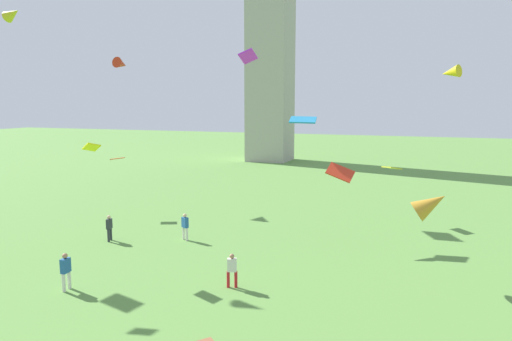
{
  "coord_description": "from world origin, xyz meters",
  "views": [
    {
      "loc": [
        12.06,
        -5.21,
        8.53
      ],
      "look_at": [
        2.94,
        19.78,
        4.61
      ],
      "focal_mm": 32.13,
      "sensor_mm": 36.0,
      "label": 1
    }
  ],
  "objects_px": {
    "kite_flying_3": "(392,168)",
    "kite_flying_7": "(431,204)",
    "kite_flying_4": "(121,64)",
    "kite_flying_5": "(117,158)",
    "person_0": "(66,269)",
    "kite_flying_10": "(13,14)",
    "person_1": "(109,226)",
    "kite_flying_6": "(248,56)",
    "kite_flying_0": "(450,72)",
    "kite_flying_8": "(92,147)",
    "person_3": "(232,268)",
    "kite_flying_9": "(303,120)",
    "person_2": "(185,225)",
    "kite_flying_11": "(340,172)"
  },
  "relations": [
    {
      "from": "kite_flying_9",
      "to": "kite_flying_10",
      "type": "height_order",
      "value": "kite_flying_10"
    },
    {
      "from": "person_0",
      "to": "person_1",
      "type": "bearing_deg",
      "value": -160.98
    },
    {
      "from": "kite_flying_9",
      "to": "kite_flying_6",
      "type": "bearing_deg",
      "value": 127.64
    },
    {
      "from": "kite_flying_0",
      "to": "kite_flying_7",
      "type": "height_order",
      "value": "kite_flying_0"
    },
    {
      "from": "person_3",
      "to": "kite_flying_0",
      "type": "height_order",
      "value": "kite_flying_0"
    },
    {
      "from": "kite_flying_3",
      "to": "kite_flying_10",
      "type": "distance_m",
      "value": 26.61
    },
    {
      "from": "kite_flying_8",
      "to": "kite_flying_9",
      "type": "xyz_separation_m",
      "value": [
        8.92,
        9.55,
        1.21
      ]
    },
    {
      "from": "kite_flying_0",
      "to": "kite_flying_8",
      "type": "distance_m",
      "value": 24.15
    },
    {
      "from": "person_1",
      "to": "kite_flying_9",
      "type": "bearing_deg",
      "value": 105.58
    },
    {
      "from": "person_1",
      "to": "kite_flying_3",
      "type": "distance_m",
      "value": 19.79
    },
    {
      "from": "kite_flying_4",
      "to": "kite_flying_5",
      "type": "height_order",
      "value": "kite_flying_4"
    },
    {
      "from": "person_2",
      "to": "kite_flying_10",
      "type": "relative_size",
      "value": 1.44
    },
    {
      "from": "person_3",
      "to": "kite_flying_6",
      "type": "xyz_separation_m",
      "value": [
        -5.44,
        16.31,
        11.31
      ]
    },
    {
      "from": "kite_flying_4",
      "to": "kite_flying_10",
      "type": "height_order",
      "value": "kite_flying_10"
    },
    {
      "from": "kite_flying_7",
      "to": "kite_flying_11",
      "type": "height_order",
      "value": "kite_flying_11"
    },
    {
      "from": "person_3",
      "to": "kite_flying_4",
      "type": "bearing_deg",
      "value": -61.53
    },
    {
      "from": "kite_flying_8",
      "to": "kite_flying_10",
      "type": "relative_size",
      "value": 1.0
    },
    {
      "from": "kite_flying_5",
      "to": "kite_flying_8",
      "type": "relative_size",
      "value": 1.05
    },
    {
      "from": "person_2",
      "to": "kite_flying_4",
      "type": "relative_size",
      "value": 1.13
    },
    {
      "from": "person_1",
      "to": "kite_flying_6",
      "type": "height_order",
      "value": "kite_flying_6"
    },
    {
      "from": "person_2",
      "to": "kite_flying_6",
      "type": "bearing_deg",
      "value": 117.33
    },
    {
      "from": "kite_flying_10",
      "to": "kite_flying_9",
      "type": "bearing_deg",
      "value": -63.99
    },
    {
      "from": "kite_flying_8",
      "to": "kite_flying_9",
      "type": "bearing_deg",
      "value": 76.44
    },
    {
      "from": "kite_flying_4",
      "to": "kite_flying_11",
      "type": "xyz_separation_m",
      "value": [
        21.13,
        -7.78,
        -7.62
      ]
    },
    {
      "from": "person_1",
      "to": "kite_flying_6",
      "type": "distance_m",
      "value": 17.27
    },
    {
      "from": "kite_flying_6",
      "to": "kite_flying_10",
      "type": "distance_m",
      "value": 16.73
    },
    {
      "from": "person_3",
      "to": "kite_flying_7",
      "type": "bearing_deg",
      "value": -173.22
    },
    {
      "from": "person_1",
      "to": "person_3",
      "type": "height_order",
      "value": "person_1"
    },
    {
      "from": "person_2",
      "to": "kite_flying_8",
      "type": "height_order",
      "value": "kite_flying_8"
    },
    {
      "from": "kite_flying_7",
      "to": "person_0",
      "type": "bearing_deg",
      "value": 106.78
    },
    {
      "from": "person_3",
      "to": "kite_flying_7",
      "type": "distance_m",
      "value": 9.87
    },
    {
      "from": "kite_flying_3",
      "to": "kite_flying_7",
      "type": "height_order",
      "value": "kite_flying_7"
    },
    {
      "from": "kite_flying_10",
      "to": "kite_flying_11",
      "type": "height_order",
      "value": "kite_flying_10"
    },
    {
      "from": "kite_flying_3",
      "to": "kite_flying_5",
      "type": "bearing_deg",
      "value": -110.85
    },
    {
      "from": "person_3",
      "to": "kite_flying_6",
      "type": "bearing_deg",
      "value": -90.05
    },
    {
      "from": "kite_flying_10",
      "to": "person_0",
      "type": "bearing_deg",
      "value": -123.49
    },
    {
      "from": "kite_flying_4",
      "to": "kite_flying_7",
      "type": "bearing_deg",
      "value": 154.09
    },
    {
      "from": "person_0",
      "to": "kite_flying_11",
      "type": "xyz_separation_m",
      "value": [
        10.47,
        11.62,
        3.38
      ]
    },
    {
      "from": "kite_flying_0",
      "to": "person_2",
      "type": "bearing_deg",
      "value": -24.36
    },
    {
      "from": "kite_flying_0",
      "to": "kite_flying_9",
      "type": "distance_m",
      "value": 11.28
    },
    {
      "from": "kite_flying_5",
      "to": "kite_flying_7",
      "type": "distance_m",
      "value": 23.52
    },
    {
      "from": "person_1",
      "to": "kite_flying_11",
      "type": "xyz_separation_m",
      "value": [
        13.46,
        4.64,
        3.45
      ]
    },
    {
      "from": "person_2",
      "to": "kite_flying_5",
      "type": "distance_m",
      "value": 10.14
    },
    {
      "from": "person_1",
      "to": "kite_flying_7",
      "type": "relative_size",
      "value": 0.84
    },
    {
      "from": "kite_flying_4",
      "to": "kite_flying_6",
      "type": "bearing_deg",
      "value": 178.62
    },
    {
      "from": "kite_flying_0",
      "to": "kite_flying_6",
      "type": "relative_size",
      "value": 0.84
    },
    {
      "from": "kite_flying_6",
      "to": "kite_flying_7",
      "type": "bearing_deg",
      "value": 45.98
    },
    {
      "from": "person_2",
      "to": "person_1",
      "type": "bearing_deg",
      "value": -128.91
    },
    {
      "from": "kite_flying_4",
      "to": "kite_flying_6",
      "type": "height_order",
      "value": "kite_flying_6"
    },
    {
      "from": "person_0",
      "to": "kite_flying_3",
      "type": "height_order",
      "value": "kite_flying_3"
    }
  ]
}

